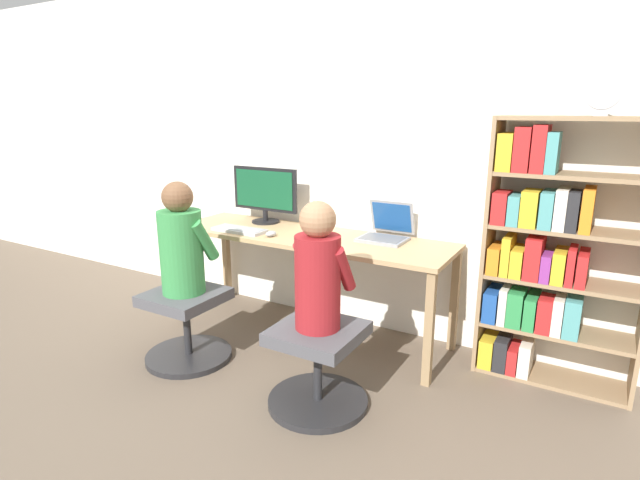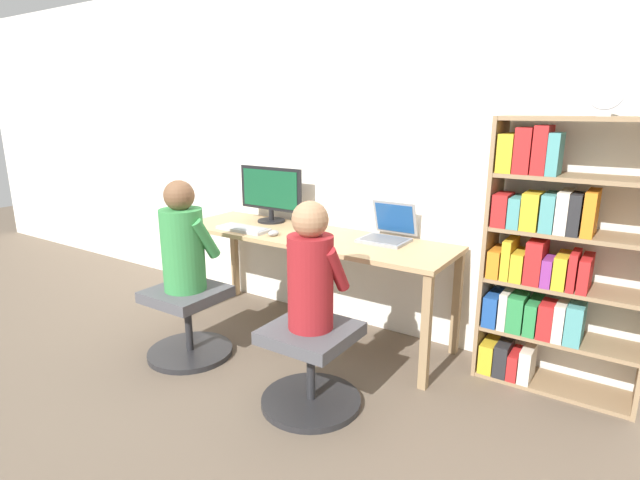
% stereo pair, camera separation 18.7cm
% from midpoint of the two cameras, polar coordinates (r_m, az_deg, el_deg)
% --- Properties ---
extents(ground_plane, '(14.00, 14.00, 0.00)m').
position_cam_midpoint_polar(ground_plane, '(3.52, -2.39, -12.19)').
color(ground_plane, brown).
extents(wall_back, '(10.00, 0.05, 2.60)m').
position_cam_midpoint_polar(wall_back, '(3.72, 3.61, 10.19)').
color(wall_back, white).
rests_on(wall_back, ground_plane).
extents(desk, '(2.05, 0.61, 0.74)m').
position_cam_midpoint_polar(desk, '(3.51, 0.41, -0.55)').
color(desk, tan).
rests_on(desk, ground_plane).
extents(desktop_monitor, '(0.58, 0.21, 0.43)m').
position_cam_midpoint_polar(desktop_monitor, '(3.86, -4.29, 5.32)').
color(desktop_monitor, black).
rests_on(desktop_monitor, desk).
extents(laptop, '(0.31, 0.32, 0.25)m').
position_cam_midpoint_polar(laptop, '(3.37, 9.31, 0.81)').
color(laptop, gray).
rests_on(laptop, desk).
extents(keyboard, '(0.40, 0.16, 0.03)m').
position_cam_midpoint_polar(keyboard, '(3.64, -7.28, 1.29)').
color(keyboard, '#B2B2B7').
rests_on(keyboard, desk).
extents(computer_mouse_by_keyboard, '(0.06, 0.09, 0.04)m').
position_cam_midpoint_polar(computer_mouse_by_keyboard, '(3.46, -3.80, 0.79)').
color(computer_mouse_by_keyboard, '#99999E').
rests_on(computer_mouse_by_keyboard, desk).
extents(office_chair_left, '(0.56, 0.56, 0.46)m').
position_cam_midpoint_polar(office_chair_left, '(3.41, -13.31, -8.93)').
color(office_chair_left, '#262628').
rests_on(office_chair_left, ground_plane).
extents(office_chair_right, '(0.56, 0.56, 0.46)m').
position_cam_midpoint_polar(office_chair_right, '(2.80, 0.91, -14.00)').
color(office_chair_right, '#262628').
rests_on(office_chair_right, ground_plane).
extents(person_at_monitor, '(0.33, 0.32, 0.71)m').
position_cam_midpoint_polar(person_at_monitor, '(3.24, -13.81, -0.16)').
color(person_at_monitor, '#388C47').
rests_on(person_at_monitor, office_chair_left).
extents(person_at_laptop, '(0.30, 0.29, 0.69)m').
position_cam_midpoint_polar(person_at_laptop, '(2.59, 1.02, -3.53)').
color(person_at_laptop, maroon).
rests_on(person_at_laptop, office_chair_right).
extents(bookshelf, '(0.87, 0.30, 1.56)m').
position_cam_midpoint_polar(bookshelf, '(3.13, 26.05, -2.13)').
color(bookshelf, '#997A56').
rests_on(bookshelf, ground_plane).
extents(desk_clock, '(0.19, 0.03, 0.21)m').
position_cam_midpoint_polar(desk_clock, '(2.93, 31.58, 14.08)').
color(desk_clock, '#B2B2B7').
rests_on(desk_clock, bookshelf).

